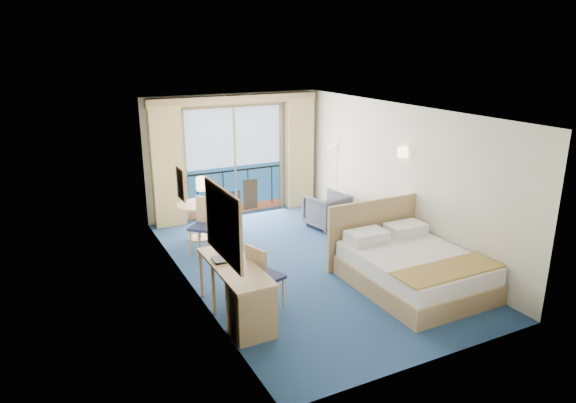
% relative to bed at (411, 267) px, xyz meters
% --- Properties ---
extents(floor, '(6.50, 6.50, 0.00)m').
position_rel_bed_xyz_m(floor, '(-1.13, 1.52, -0.33)').
color(floor, navy).
rests_on(floor, ground).
extents(room_walls, '(4.04, 6.54, 2.72)m').
position_rel_bed_xyz_m(room_walls, '(-1.13, 1.52, 1.45)').
color(room_walls, beige).
rests_on(room_walls, ground).
extents(balcony_door, '(2.36, 0.03, 2.52)m').
position_rel_bed_xyz_m(balcony_door, '(-1.14, 4.74, 0.82)').
color(balcony_door, navy).
rests_on(balcony_door, room_walls).
extents(curtain_left, '(0.65, 0.22, 2.55)m').
position_rel_bed_xyz_m(curtain_left, '(-2.68, 4.59, 0.95)').
color(curtain_left, tan).
rests_on(curtain_left, room_walls).
extents(curtain_right, '(0.65, 0.22, 2.55)m').
position_rel_bed_xyz_m(curtain_right, '(0.42, 4.59, 0.95)').
color(curtain_right, tan).
rests_on(curtain_right, room_walls).
extents(pelmet, '(3.80, 0.25, 0.18)m').
position_rel_bed_xyz_m(pelmet, '(-1.13, 4.62, 2.25)').
color(pelmet, tan).
rests_on(pelmet, room_walls).
extents(mirror, '(0.05, 1.25, 0.95)m').
position_rel_bed_xyz_m(mirror, '(-3.10, 0.02, 1.22)').
color(mirror, tan).
rests_on(mirror, room_walls).
extents(wall_print, '(0.04, 0.42, 0.52)m').
position_rel_bed_xyz_m(wall_print, '(-3.10, 1.97, 1.27)').
color(wall_print, tan).
rests_on(wall_print, room_walls).
extents(sconce_left, '(0.18, 0.18, 0.18)m').
position_rel_bed_xyz_m(sconce_left, '(-3.07, 0.92, 1.52)').
color(sconce_left, '#FFE5B2').
rests_on(sconce_left, room_walls).
extents(sconce_right, '(0.18, 0.18, 0.18)m').
position_rel_bed_xyz_m(sconce_right, '(0.81, 1.37, 1.52)').
color(sconce_right, '#FFE5B2').
rests_on(sconce_right, room_walls).
extents(bed, '(1.86, 2.21, 1.17)m').
position_rel_bed_xyz_m(bed, '(0.00, 0.00, 0.00)').
color(bed, tan).
rests_on(bed, ground).
extents(nightstand, '(0.41, 0.39, 0.54)m').
position_rel_bed_xyz_m(nightstand, '(0.64, 1.38, -0.06)').
color(nightstand, '#9A7E51').
rests_on(nightstand, ground).
extents(phone, '(0.24, 0.21, 0.09)m').
position_rel_bed_xyz_m(phone, '(0.63, 1.36, 0.26)').
color(phone, white).
rests_on(phone, nightstand).
extents(armchair, '(0.91, 0.92, 0.72)m').
position_rel_bed_xyz_m(armchair, '(0.24, 3.01, 0.03)').
color(armchair, '#41464F').
rests_on(armchair, ground).
extents(floor_lamp, '(0.22, 0.22, 1.58)m').
position_rel_bed_xyz_m(floor_lamp, '(0.75, 3.71, 0.87)').
color(floor_lamp, silver).
rests_on(floor_lamp, ground).
extents(desk, '(0.57, 1.67, 0.78)m').
position_rel_bed_xyz_m(desk, '(-2.83, -0.07, 0.11)').
color(desk, tan).
rests_on(desk, ground).
extents(desk_chair, '(0.54, 0.53, 0.98)m').
position_rel_bed_xyz_m(desk_chair, '(-2.41, 0.41, 0.23)').
color(desk_chair, '#1D2244').
rests_on(desk_chair, ground).
extents(folder, '(0.36, 0.27, 0.03)m').
position_rel_bed_xyz_m(folder, '(-2.89, 0.61, 0.47)').
color(folder, black).
rests_on(folder, desk).
extents(desk_lamp, '(0.12, 0.12, 0.44)m').
position_rel_bed_xyz_m(desk_lamp, '(-2.85, 0.99, 0.78)').
color(desk_lamp, silver).
rests_on(desk_lamp, desk).
extents(round_table, '(0.81, 0.81, 0.73)m').
position_rel_bed_xyz_m(round_table, '(-2.38, 3.54, 0.22)').
color(round_table, tan).
rests_on(round_table, ground).
extents(table_chair_a, '(0.50, 0.50, 0.95)m').
position_rel_bed_xyz_m(table_chair_a, '(-1.96, 3.30, 0.21)').
color(table_chair_a, '#1D2244').
rests_on(table_chair_a, ground).
extents(table_chair_b, '(0.62, 0.62, 1.02)m').
position_rel_bed_xyz_m(table_chair_b, '(-2.45, 2.91, 0.25)').
color(table_chair_b, '#1D2244').
rests_on(table_chair_b, ground).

